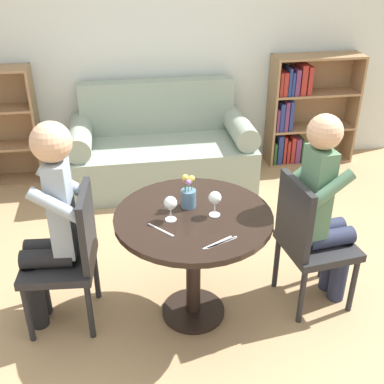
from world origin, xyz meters
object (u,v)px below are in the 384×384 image
object	(u,v)px
chair_left	(70,253)
flower_vase	(188,194)
chair_right	(309,238)
couch	(161,152)
bookshelf_right	(301,111)
wine_glass_left	(170,204)
person_right	(325,209)
person_left	(51,222)
wine_glass_right	(215,199)

from	to	relation	value
chair_left	flower_vase	world-z (taller)	flower_vase
chair_right	couch	bearing A→B (deg)	14.01
bookshelf_right	flower_vase	distance (m)	2.52
chair_left	wine_glass_left	distance (m)	0.69
person_right	flower_vase	size ratio (longest dim) A/B	5.97
chair_left	person_right	world-z (taller)	person_right
chair_left	wine_glass_left	xyz separation A→B (m)	(0.59, -0.11, 0.35)
bookshelf_right	chair_right	world-z (taller)	bookshelf_right
chair_left	couch	bearing A→B (deg)	162.72
chair_right	wine_glass_left	bearing A→B (deg)	85.38
bookshelf_right	person_right	xyz separation A→B (m)	(-0.65, -2.10, 0.15)
bookshelf_right	person_right	bearing A→B (deg)	-107.25
bookshelf_right	wine_glass_left	bearing A→B (deg)	-126.46
person_left	wine_glass_right	size ratio (longest dim) A/B	8.73
person_left	wine_glass_left	distance (m)	0.69
person_right	wine_glass_left	xyz separation A→B (m)	(-0.94, -0.06, 0.16)
person_right	person_left	bearing A→B (deg)	80.31
couch	chair_right	world-z (taller)	couch
wine_glass_left	flower_vase	size ratio (longest dim) A/B	0.68
wine_glass_left	wine_glass_right	size ratio (longest dim) A/B	0.97
person_left	flower_vase	bearing A→B (deg)	95.11
chair_right	person_left	size ratio (longest dim) A/B	0.69
chair_left	person_left	bearing A→B (deg)	-93.48
chair_right	wine_glass_right	bearing A→B (deg)	85.57
chair_right	wine_glass_right	xyz separation A→B (m)	(-0.60, -0.03, 0.35)
wine_glass_left	wine_glass_right	bearing A→B (deg)	2.23
couch	person_right	size ratio (longest dim) A/B	1.31
chair_left	flower_vase	bearing A→B (deg)	96.12
couch	wine_glass_right	distance (m)	1.96
person_right	wine_glass_right	size ratio (longest dim) A/B	8.60
wine_glass_right	person_right	bearing A→B (deg)	4.07
bookshelf_right	couch	bearing A→B (deg)	-169.68
bookshelf_right	person_left	distance (m)	3.05
bookshelf_right	person_left	xyz separation A→B (m)	(-2.27, -2.03, 0.18)
wine_glass_left	bookshelf_right	bearing A→B (deg)	53.54
bookshelf_right	chair_left	size ratio (longest dim) A/B	1.22
couch	person_left	size ratio (longest dim) A/B	1.29
bookshelf_right	chair_right	xyz separation A→B (m)	(-0.74, -2.12, -0.04)
chair_left	flower_vase	distance (m)	0.78
bookshelf_right	chair_left	bearing A→B (deg)	-136.88
person_left	wine_glass_right	bearing A→B (deg)	87.66
couch	chair_left	size ratio (longest dim) A/B	1.88
chair_right	flower_vase	size ratio (longest dim) A/B	4.16
person_right	wine_glass_right	world-z (taller)	person_right
chair_right	person_left	world-z (taller)	person_left
person_left	person_right	distance (m)	1.61
couch	chair_left	world-z (taller)	couch
person_left	bookshelf_right	bearing A→B (deg)	136.72
person_left	wine_glass_left	world-z (taller)	person_left
wine_glass_left	person_left	bearing A→B (deg)	169.37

